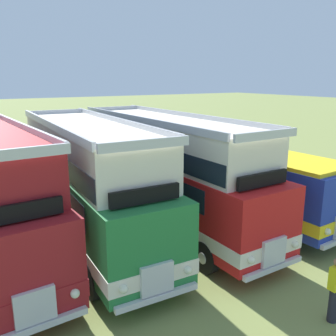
{
  "coord_description": "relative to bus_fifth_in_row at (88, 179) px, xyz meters",
  "views": [
    {
      "loc": [
        -0.92,
        -12.31,
        5.96
      ],
      "look_at": [
        6.87,
        0.47,
        2.24
      ],
      "focal_mm": 39.26,
      "sensor_mm": 36.0,
      "label": 1
    }
  ],
  "objects": [
    {
      "name": "marshal_person",
      "position": [
        3.48,
        -7.79,
        -1.47
      ],
      "size": [
        0.36,
        0.24,
        1.73
      ],
      "color": "#23232D",
      "rests_on": "ground"
    },
    {
      "name": "bus_sixth_in_row",
      "position": [
        3.28,
        -0.04,
        0.0
      ],
      "size": [
        2.76,
        11.57,
        4.52
      ],
      "color": "red",
      "rests_on": "ground"
    },
    {
      "name": "bus_fifth_in_row",
      "position": [
        0.0,
        0.0,
        0.0
      ],
      "size": [
        2.93,
        10.74,
        4.52
      ],
      "color": "#237538",
      "rests_on": "ground"
    },
    {
      "name": "bus_seventh_in_row",
      "position": [
        6.57,
        -0.29,
        -0.6
      ],
      "size": [
        3.07,
        10.97,
        2.99
      ],
      "color": "#1E339E",
      "rests_on": "ground"
    }
  ]
}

